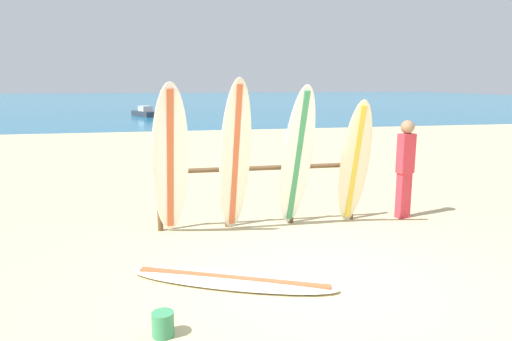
{
  "coord_description": "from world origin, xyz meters",
  "views": [
    {
      "loc": [
        -1.92,
        -4.9,
        2.38
      ],
      "look_at": [
        -0.35,
        2.75,
        0.88
      ],
      "focal_mm": 32.37,
      "sensor_mm": 36.0,
      "label": 1
    }
  ],
  "objects_px": {
    "surfboard_leaning_center_left": "(297,158)",
    "surfboard_lying_on_sand": "(232,280)",
    "beachgoer_standing": "(405,165)",
    "surfboard_leaning_left": "(235,157)",
    "surfboard_leaning_far_left": "(170,162)",
    "sand_bucket": "(163,324)",
    "surfboard_rack": "(260,183)",
    "surfboard_leaning_center": "(355,164)",
    "small_boat_offshore": "(145,113)"
  },
  "relations": [
    {
      "from": "surfboard_leaning_left",
      "to": "small_boat_offshore",
      "type": "height_order",
      "value": "surfboard_leaning_left"
    },
    {
      "from": "surfboard_rack",
      "to": "small_boat_offshore",
      "type": "distance_m",
      "value": 26.19
    },
    {
      "from": "surfboard_leaning_far_left",
      "to": "sand_bucket",
      "type": "relative_size",
      "value": 10.14
    },
    {
      "from": "surfboard_leaning_center_left",
      "to": "surfboard_lying_on_sand",
      "type": "relative_size",
      "value": 0.92
    },
    {
      "from": "surfboard_leaning_far_left",
      "to": "beachgoer_standing",
      "type": "bearing_deg",
      "value": 4.22
    },
    {
      "from": "surfboard_leaning_far_left",
      "to": "surfboard_leaning_left",
      "type": "bearing_deg",
      "value": 2.35
    },
    {
      "from": "surfboard_leaning_left",
      "to": "beachgoer_standing",
      "type": "xyz_separation_m",
      "value": [
        3.05,
        0.26,
        -0.27
      ]
    },
    {
      "from": "surfboard_leaning_center",
      "to": "surfboard_lying_on_sand",
      "type": "bearing_deg",
      "value": -142.4
    },
    {
      "from": "surfboard_rack",
      "to": "small_boat_offshore",
      "type": "height_order",
      "value": "surfboard_rack"
    },
    {
      "from": "surfboard_leaning_center_left",
      "to": "small_boat_offshore",
      "type": "height_order",
      "value": "surfboard_leaning_center_left"
    },
    {
      "from": "surfboard_rack",
      "to": "surfboard_leaning_center",
      "type": "xyz_separation_m",
      "value": [
        1.5,
        -0.41,
        0.35
      ]
    },
    {
      "from": "surfboard_leaning_center_left",
      "to": "beachgoer_standing",
      "type": "xyz_separation_m",
      "value": [
        2.03,
        0.22,
        -0.22
      ]
    },
    {
      "from": "surfboard_leaning_far_left",
      "to": "surfboard_lying_on_sand",
      "type": "height_order",
      "value": "surfboard_leaning_far_left"
    },
    {
      "from": "beachgoer_standing",
      "to": "small_boat_offshore",
      "type": "relative_size",
      "value": 0.63
    },
    {
      "from": "surfboard_lying_on_sand",
      "to": "small_boat_offshore",
      "type": "relative_size",
      "value": 0.94
    },
    {
      "from": "small_boat_offshore",
      "to": "surfboard_leaning_far_left",
      "type": "bearing_deg",
      "value": -87.42
    },
    {
      "from": "surfboard_rack",
      "to": "surfboard_leaning_center",
      "type": "relative_size",
      "value": 1.59
    },
    {
      "from": "surfboard_leaning_far_left",
      "to": "sand_bucket",
      "type": "bearing_deg",
      "value": -93.31
    },
    {
      "from": "surfboard_lying_on_sand",
      "to": "small_boat_offshore",
      "type": "distance_m",
      "value": 28.3
    },
    {
      "from": "surfboard_leaning_left",
      "to": "sand_bucket",
      "type": "distance_m",
      "value": 3.28
    },
    {
      "from": "surfboard_leaning_center_left",
      "to": "surfboard_leaning_center",
      "type": "bearing_deg",
      "value": -4.46
    },
    {
      "from": "small_boat_offshore",
      "to": "sand_bucket",
      "type": "relative_size",
      "value": 11.57
    },
    {
      "from": "surfboard_lying_on_sand",
      "to": "beachgoer_standing",
      "type": "relative_size",
      "value": 1.48
    },
    {
      "from": "beachgoer_standing",
      "to": "sand_bucket",
      "type": "height_order",
      "value": "beachgoer_standing"
    },
    {
      "from": "surfboard_leaning_center_left",
      "to": "surfboard_leaning_center",
      "type": "relative_size",
      "value": 1.11
    },
    {
      "from": "surfboard_rack",
      "to": "surfboard_leaning_left",
      "type": "bearing_deg",
      "value": -141.58
    },
    {
      "from": "beachgoer_standing",
      "to": "surfboard_leaning_left",
      "type": "bearing_deg",
      "value": -175.17
    },
    {
      "from": "surfboard_lying_on_sand",
      "to": "small_boat_offshore",
      "type": "xyz_separation_m",
      "value": [
        -1.85,
        28.24,
        0.22
      ]
    },
    {
      "from": "surfboard_lying_on_sand",
      "to": "surfboard_rack",
      "type": "bearing_deg",
      "value": 69.76
    },
    {
      "from": "surfboard_lying_on_sand",
      "to": "surfboard_leaning_center",
      "type": "bearing_deg",
      "value": 37.6
    },
    {
      "from": "surfboard_leaning_center_left",
      "to": "small_boat_offshore",
      "type": "relative_size",
      "value": 0.86
    },
    {
      "from": "surfboard_leaning_center",
      "to": "small_boat_offshore",
      "type": "bearing_deg",
      "value": 98.92
    },
    {
      "from": "surfboard_leaning_left",
      "to": "sand_bucket",
      "type": "height_order",
      "value": "surfboard_leaning_left"
    },
    {
      "from": "surfboard_leaning_left",
      "to": "surfboard_rack",
      "type": "bearing_deg",
      "value": 38.42
    },
    {
      "from": "surfboard_leaning_center_left",
      "to": "sand_bucket",
      "type": "bearing_deg",
      "value": -126.89
    },
    {
      "from": "surfboard_rack",
      "to": "surfboard_leaning_left",
      "type": "height_order",
      "value": "surfboard_leaning_left"
    },
    {
      "from": "surfboard_rack",
      "to": "beachgoer_standing",
      "type": "height_order",
      "value": "beachgoer_standing"
    },
    {
      "from": "small_boat_offshore",
      "to": "surfboard_rack",
      "type": "bearing_deg",
      "value": -84.18
    },
    {
      "from": "surfboard_lying_on_sand",
      "to": "beachgoer_standing",
      "type": "xyz_separation_m",
      "value": [
        3.39,
        2.08,
        0.92
      ]
    },
    {
      "from": "surfboard_rack",
      "to": "surfboard_lying_on_sand",
      "type": "height_order",
      "value": "surfboard_rack"
    },
    {
      "from": "surfboard_rack",
      "to": "surfboard_leaning_center",
      "type": "height_order",
      "value": "surfboard_leaning_center"
    },
    {
      "from": "surfboard_leaning_center",
      "to": "beachgoer_standing",
      "type": "xyz_separation_m",
      "value": [
        1.08,
        0.3,
        -0.11
      ]
    },
    {
      "from": "surfboard_rack",
      "to": "surfboard_leaning_left",
      "type": "distance_m",
      "value": 0.79
    },
    {
      "from": "surfboard_leaning_center_left",
      "to": "surfboard_lying_on_sand",
      "type": "xyz_separation_m",
      "value": [
        -1.35,
        -1.85,
        -1.14
      ]
    },
    {
      "from": "surfboard_leaning_center",
      "to": "surfboard_lying_on_sand",
      "type": "xyz_separation_m",
      "value": [
        -2.31,
        -1.78,
        -1.03
      ]
    },
    {
      "from": "surfboard_rack",
      "to": "surfboard_lying_on_sand",
      "type": "distance_m",
      "value": 2.43
    },
    {
      "from": "surfboard_lying_on_sand",
      "to": "small_boat_offshore",
      "type": "bearing_deg",
      "value": 93.74
    },
    {
      "from": "small_boat_offshore",
      "to": "surfboard_leaning_left",
      "type": "bearing_deg",
      "value": -85.27
    },
    {
      "from": "surfboard_leaning_far_left",
      "to": "surfboard_rack",
      "type": "bearing_deg",
      "value": 15.74
    },
    {
      "from": "surfboard_leaning_left",
      "to": "small_boat_offshore",
      "type": "distance_m",
      "value": 26.53
    }
  ]
}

